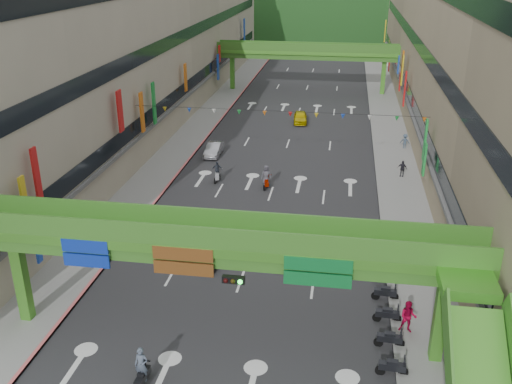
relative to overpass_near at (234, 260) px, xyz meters
The scene contains 22 objects.
road_slab 44.93m from the overpass_near, 91.20° to the left, with size 18.00×140.00×0.02m, color #28282B.
sidewalk_left 46.47m from the overpass_near, 104.97° to the left, with size 4.00×140.00×0.15m, color gray.
sidewalk_right 46.03m from the overpass_near, 77.29° to the left, with size 4.00×140.00×0.15m, color gray.
curb_left 46.02m from the overpass_near, 102.67° to the left, with size 0.20×140.00×0.18m, color #CC5959.
curb_right 45.65m from the overpass_near, 79.63° to the left, with size 0.20×140.00×0.18m, color gray.
building_row_left 49.02m from the overpass_near, 114.00° to the left, with size 12.80×95.00×19.00m.
building_row_right 48.30m from the overpass_near, 68.03° to the left, with size 12.80×95.00×19.00m.
overpass_near is the anchor object (origin of this frame).
overpass_far 59.63m from the overpass_near, 90.90° to the left, with size 28.00×2.20×7.10m.
hill_left 155.52m from the overpass_near, 95.88° to the left, with size 168.00×140.00×112.00m, color #1C4419.
hill_right 176.35m from the overpass_near, 82.15° to the left, with size 208.00×176.00×128.00m, color #1C4419.
bunting_string 24.65m from the overpass_near, 92.17° to the left, with size 26.00×0.36×0.47m.
scooter_rider_near 6.64m from the overpass_near, 137.80° to the right, with size 0.67×1.60×2.13m.
scooter_rider_mid 9.23m from the overpass_near, 109.76° to the left, with size 0.79×1.60×1.89m.
scooter_rider_left 23.86m from the overpass_near, 104.92° to the left, with size 0.97×1.59×1.90m.
scooter_rider_far 22.28m from the overpass_near, 93.91° to the left, with size 0.96×1.58×2.11m.
parked_scooter_row 10.26m from the overpass_near, 30.40° to the left, with size 1.60×11.55×1.08m.
car_silver 31.00m from the overpass_near, 104.99° to the left, with size 1.36×3.91×1.29m, color #A6A5AE.
car_yellow 43.27m from the overpass_near, 90.46° to the left, with size 1.60×3.98×1.35m, color #D8C108.
pedestrian_red 10.19m from the overpass_near, 16.45° to the left, with size 0.90×0.70×1.84m, color maroon.
pedestrian_dark 28.57m from the overpass_near, 68.46° to the left, with size 0.88×0.37×1.50m, color black.
pedestrian_blue 36.68m from the overpass_near, 71.97° to the left, with size 0.70×0.45×1.51m, color #3D4E62.
Camera 1 is at (5.75, -18.33, 18.98)m, focal length 40.00 mm.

